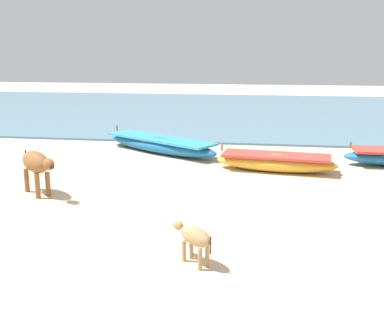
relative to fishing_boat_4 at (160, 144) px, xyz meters
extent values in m
plane|color=beige|center=(1.77, -5.27, -0.28)|extent=(80.00, 80.00, 0.00)
cube|color=slate|center=(1.77, 11.68, -0.24)|extent=(60.00, 20.00, 0.08)
cylinder|color=olive|center=(6.09, -0.89, 0.34)|extent=(0.06, 0.06, 0.20)
ellipsoid|color=#1E669E|center=(0.00, 0.00, -0.02)|extent=(4.66, 3.42, 0.51)
cube|color=#3399BF|center=(0.00, 0.00, 0.19)|extent=(4.15, 3.10, 0.07)
cube|color=olive|center=(-0.31, 0.19, 0.12)|extent=(0.57, 0.82, 0.04)
cylinder|color=olive|center=(-1.89, 1.16, 0.33)|extent=(0.06, 0.06, 0.20)
ellipsoid|color=gold|center=(3.86, -2.00, -0.03)|extent=(3.56, 1.42, 0.49)
cube|color=#CC3F33|center=(3.86, -2.00, 0.18)|extent=(3.15, 1.35, 0.07)
cube|color=olive|center=(3.60, -1.97, 0.10)|extent=(0.22, 0.86, 0.04)
cylinder|color=olive|center=(2.27, -1.81, 0.31)|extent=(0.06, 0.06, 0.20)
ellipsoid|color=brown|center=(-1.89, -5.14, 0.52)|extent=(1.18, 1.12, 0.51)
ellipsoid|color=brown|center=(-1.31, -5.65, 0.61)|extent=(0.44, 0.43, 0.28)
sphere|color=#2D2119|center=(-1.18, -5.76, 0.57)|extent=(0.15, 0.15, 0.11)
cylinder|color=brown|center=(-1.55, -5.27, 0.01)|extent=(0.12, 0.12, 0.58)
cylinder|color=brown|center=(-1.72, -5.46, 0.01)|extent=(0.12, 0.12, 0.58)
cylinder|color=brown|center=(-2.06, -4.82, 0.01)|extent=(0.12, 0.12, 0.58)
cylinder|color=brown|center=(-2.23, -5.01, 0.01)|extent=(0.12, 0.12, 0.58)
cylinder|color=#2D2119|center=(-2.35, -4.73, 0.47)|extent=(0.04, 0.04, 0.48)
ellipsoid|color=tan|center=(2.44, -8.35, 0.20)|extent=(0.70, 0.68, 0.30)
ellipsoid|color=tan|center=(2.10, -8.03, 0.25)|extent=(0.26, 0.26, 0.17)
sphere|color=#2D2119|center=(2.02, -7.96, 0.23)|extent=(0.09, 0.09, 0.06)
cylinder|color=tan|center=(2.24, -8.26, -0.10)|extent=(0.07, 0.07, 0.35)
cylinder|color=tan|center=(2.34, -8.15, -0.10)|extent=(0.07, 0.07, 0.35)
cylinder|color=tan|center=(2.54, -8.54, -0.10)|extent=(0.07, 0.07, 0.35)
cylinder|color=tan|center=(2.64, -8.43, -0.10)|extent=(0.07, 0.07, 0.35)
cylinder|color=#2D2119|center=(2.71, -8.59, 0.17)|extent=(0.02, 0.02, 0.29)
camera|label=1|loc=(3.44, -15.26, 3.08)|focal=43.56mm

